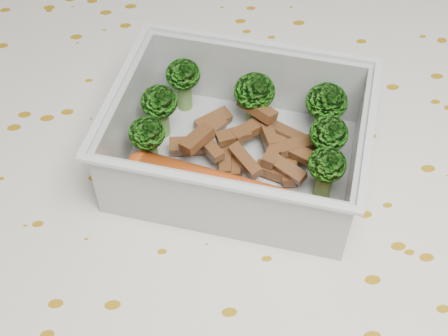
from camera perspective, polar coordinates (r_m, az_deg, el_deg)
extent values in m
cube|color=brown|center=(0.43, 0.02, -3.52)|extent=(1.40, 0.90, 0.04)
cube|color=silver|center=(0.42, 0.02, -1.67)|extent=(1.46, 0.96, 0.01)
cube|color=silver|center=(0.42, 1.31, 0.45)|extent=(0.19, 0.16, 0.00)
cube|color=silver|center=(0.44, 3.04, 8.27)|extent=(0.15, 0.06, 0.05)
cube|color=silver|center=(0.37, -0.60, -3.50)|extent=(0.15, 0.06, 0.05)
cube|color=silver|center=(0.40, 11.99, 0.98)|extent=(0.04, 0.11, 0.05)
cube|color=silver|center=(0.42, -8.75, 4.70)|extent=(0.04, 0.11, 0.05)
cube|color=silver|center=(0.43, 3.30, 11.28)|extent=(0.15, 0.06, 0.00)
cube|color=silver|center=(0.34, -0.80, -1.42)|extent=(0.15, 0.06, 0.00)
cube|color=silver|center=(0.38, 13.25, 3.48)|extent=(0.05, 0.11, 0.00)
cube|color=silver|center=(0.40, -9.75, 7.44)|extent=(0.05, 0.11, 0.00)
cylinder|color=#608C3F|center=(0.45, -3.64, 6.68)|extent=(0.01, 0.01, 0.02)
ellipsoid|color=#31821A|center=(0.44, -3.77, 8.54)|extent=(0.02, 0.02, 0.02)
cylinder|color=#608C3F|center=(0.44, 2.72, 5.14)|extent=(0.01, 0.01, 0.02)
ellipsoid|color=#31821A|center=(0.43, 2.82, 7.01)|extent=(0.03, 0.03, 0.02)
cylinder|color=#608C3F|center=(0.44, 9.04, 4.15)|extent=(0.01, 0.01, 0.02)
ellipsoid|color=#31821A|center=(0.42, 9.37, 6.00)|extent=(0.03, 0.03, 0.02)
cylinder|color=#608C3F|center=(0.43, -5.74, 4.20)|extent=(0.01, 0.01, 0.02)
ellipsoid|color=#31821A|center=(0.42, -5.95, 6.06)|extent=(0.02, 0.02, 0.02)
cylinder|color=#608C3F|center=(0.42, 9.22, 1.30)|extent=(0.01, 0.01, 0.02)
ellipsoid|color=#31821A|center=(0.40, 9.57, 3.13)|extent=(0.02, 0.02, 0.02)
cylinder|color=#608C3F|center=(0.41, -6.80, 1.34)|extent=(0.01, 0.01, 0.02)
ellipsoid|color=#31821A|center=(0.40, -7.05, 3.18)|extent=(0.02, 0.02, 0.02)
cylinder|color=#608C3F|center=(0.40, 9.05, -1.48)|extent=(0.01, 0.01, 0.02)
ellipsoid|color=#31821A|center=(0.38, 9.41, 0.33)|extent=(0.02, 0.02, 0.02)
cube|color=brown|center=(0.41, 6.62, 2.02)|extent=(0.03, 0.01, 0.01)
cube|color=brown|center=(0.42, -3.31, 2.03)|extent=(0.03, 0.01, 0.01)
cube|color=brown|center=(0.40, 5.70, -0.02)|extent=(0.03, 0.03, 0.01)
cube|color=brown|center=(0.42, 4.12, 2.83)|extent=(0.01, 0.02, 0.01)
cube|color=brown|center=(0.40, 1.97, 0.70)|extent=(0.02, 0.03, 0.01)
cube|color=brown|center=(0.41, 6.13, -0.30)|extent=(0.02, 0.02, 0.01)
cube|color=brown|center=(0.44, -0.96, 4.18)|extent=(0.02, 0.02, 0.01)
cube|color=brown|center=(0.43, -1.51, 3.41)|extent=(0.03, 0.03, 0.01)
cube|color=brown|center=(0.41, 1.03, 0.33)|extent=(0.02, 0.02, 0.01)
cube|color=brown|center=(0.41, 4.57, 1.48)|extent=(0.02, 0.03, 0.01)
cube|color=brown|center=(0.42, 0.88, 2.97)|extent=(0.02, 0.01, 0.01)
cube|color=brown|center=(0.41, 0.17, 0.92)|extent=(0.01, 0.03, 0.01)
cube|color=brown|center=(0.42, 3.06, 5.46)|extent=(0.03, 0.03, 0.01)
cube|color=brown|center=(0.44, -0.99, 4.35)|extent=(0.03, 0.02, 0.01)
cube|color=brown|center=(0.42, 2.34, 3.53)|extent=(0.03, 0.02, 0.01)
cube|color=brown|center=(0.41, 4.55, -0.38)|extent=(0.03, 0.02, 0.01)
cube|color=brown|center=(0.41, 6.56, 1.50)|extent=(0.02, 0.02, 0.01)
cube|color=brown|center=(0.43, 5.62, 3.14)|extent=(0.03, 0.03, 0.01)
cube|color=brown|center=(0.40, -2.50, 2.65)|extent=(0.02, 0.02, 0.01)
cube|color=brown|center=(0.41, -1.32, 1.95)|extent=(0.02, 0.02, 0.01)
cube|color=brown|center=(0.42, 7.03, 1.82)|extent=(0.03, 0.01, 0.01)
cylinder|color=#C14714|center=(0.39, 0.71, -2.18)|extent=(0.12, 0.07, 0.02)
sphere|color=#C14714|center=(0.38, 9.41, -4.54)|extent=(0.02, 0.02, 0.02)
sphere|color=#C14714|center=(0.41, -7.47, 0.10)|extent=(0.02, 0.02, 0.02)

